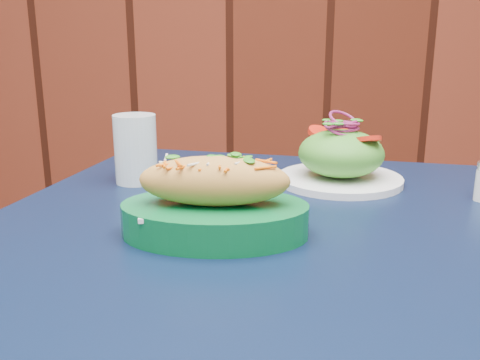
{
  "coord_description": "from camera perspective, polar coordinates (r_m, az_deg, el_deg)",
  "views": [
    {
      "loc": [
        0.14,
        0.78,
        1.0
      ],
      "look_at": [
        0.11,
        1.48,
        0.81
      ],
      "focal_mm": 40.0,
      "sensor_mm": 36.0,
      "label": 1
    }
  ],
  "objects": [
    {
      "name": "salad_plate",
      "position": [
        0.94,
        10.7,
        2.31
      ],
      "size": [
        0.22,
        0.22,
        0.12
      ],
      "rotation": [
        0.0,
        0.0,
        0.19
      ],
      "color": "white",
      "rests_on": "cafe_table"
    },
    {
      "name": "banh_mi_basket",
      "position": [
        0.68,
        -2.73,
        -2.51
      ],
      "size": [
        0.24,
        0.16,
        0.11
      ],
      "rotation": [
        0.0,
        0.0,
        -0.01
      ],
      "color": "#085F2B",
      "rests_on": "cafe_table"
    },
    {
      "name": "cafe_table",
      "position": [
        0.79,
        3.5,
        -10.06
      ],
      "size": [
        0.94,
        0.94,
        0.75
      ],
      "rotation": [
        0.0,
        0.0,
        -0.19
      ],
      "color": "black",
      "rests_on": "ground"
    },
    {
      "name": "water_glass",
      "position": [
        0.94,
        -11.08,
        3.27
      ],
      "size": [
        0.07,
        0.07,
        0.12
      ],
      "primitive_type": "cylinder",
      "color": "silver",
      "rests_on": "cafe_table"
    }
  ]
}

